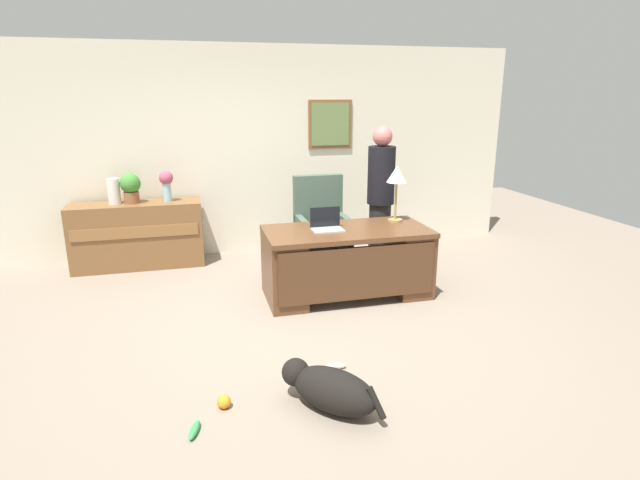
{
  "coord_description": "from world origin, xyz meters",
  "views": [
    {
      "loc": [
        -0.97,
        -4.24,
        2.1
      ],
      "look_at": [
        0.21,
        0.3,
        0.75
      ],
      "focal_mm": 28.8,
      "sensor_mm": 36.0,
      "label": 1
    }
  ],
  "objects_px": {
    "person_standing": "(380,198)",
    "dog_toy_ball": "(224,402)",
    "vase_with_flowers": "(166,182)",
    "laptop": "(326,224)",
    "credenza": "(138,235)",
    "desk_lamp": "(397,178)",
    "dog_toy_bone": "(336,366)",
    "dog_lying": "(329,388)",
    "desk": "(347,260)",
    "potted_plant": "(131,187)",
    "dog_toy_plush": "(194,430)",
    "vase_empty": "(114,191)",
    "armchair": "(321,229)"
  },
  "relations": [
    {
      "from": "desk_lamp",
      "to": "vase_with_flowers",
      "type": "relative_size",
      "value": 1.62
    },
    {
      "from": "laptop",
      "to": "desk_lamp",
      "type": "bearing_deg",
      "value": 10.23
    },
    {
      "from": "credenza",
      "to": "dog_toy_plush",
      "type": "height_order",
      "value": "credenza"
    },
    {
      "from": "dog_lying",
      "to": "desk_lamp",
      "type": "xyz_separation_m",
      "value": [
        1.35,
        2.15,
        1.06
      ]
    },
    {
      "from": "dog_toy_ball",
      "to": "dog_toy_plush",
      "type": "height_order",
      "value": "dog_toy_ball"
    },
    {
      "from": "armchair",
      "to": "dog_lying",
      "type": "xyz_separation_m",
      "value": [
        -0.68,
        -2.84,
        -0.35
      ]
    },
    {
      "from": "desk",
      "to": "credenza",
      "type": "height_order",
      "value": "credenza"
    },
    {
      "from": "person_standing",
      "to": "dog_toy_ball",
      "type": "relative_size",
      "value": 17.93
    },
    {
      "from": "vase_empty",
      "to": "dog_toy_bone",
      "type": "relative_size",
      "value": 1.92
    },
    {
      "from": "dog_toy_ball",
      "to": "dog_toy_plush",
      "type": "xyz_separation_m",
      "value": [
        -0.21,
        -0.23,
        -0.02
      ]
    },
    {
      "from": "laptop",
      "to": "potted_plant",
      "type": "bearing_deg",
      "value": 143.3
    },
    {
      "from": "desk",
      "to": "credenza",
      "type": "bearing_deg",
      "value": 144.51
    },
    {
      "from": "desk_lamp",
      "to": "dog_toy_bone",
      "type": "xyz_separation_m",
      "value": [
        -1.16,
        -1.66,
        -1.19
      ]
    },
    {
      "from": "desk_lamp",
      "to": "potted_plant",
      "type": "bearing_deg",
      "value": 154.46
    },
    {
      "from": "vase_with_flowers",
      "to": "potted_plant",
      "type": "height_order",
      "value": "vase_with_flowers"
    },
    {
      "from": "credenza",
      "to": "vase_empty",
      "type": "relative_size",
      "value": 5.06
    },
    {
      "from": "laptop",
      "to": "dog_toy_bone",
      "type": "xyz_separation_m",
      "value": [
        -0.33,
        -1.51,
        -0.76
      ]
    },
    {
      "from": "armchair",
      "to": "dog_toy_plush",
      "type": "distance_m",
      "value": 3.33
    },
    {
      "from": "armchair",
      "to": "dog_lying",
      "type": "relative_size",
      "value": 1.7
    },
    {
      "from": "dog_lying",
      "to": "vase_empty",
      "type": "distance_m",
      "value": 3.99
    },
    {
      "from": "laptop",
      "to": "vase_with_flowers",
      "type": "relative_size",
      "value": 0.84
    },
    {
      "from": "vase_with_flowers",
      "to": "potted_plant",
      "type": "relative_size",
      "value": 1.05
    },
    {
      "from": "vase_empty",
      "to": "potted_plant",
      "type": "distance_m",
      "value": 0.2
    },
    {
      "from": "person_standing",
      "to": "dog_toy_ball",
      "type": "height_order",
      "value": "person_standing"
    },
    {
      "from": "vase_empty",
      "to": "dog_toy_bone",
      "type": "bearing_deg",
      "value": -57.84
    },
    {
      "from": "dog_lying",
      "to": "dog_toy_plush",
      "type": "height_order",
      "value": "dog_lying"
    },
    {
      "from": "desk",
      "to": "vase_empty",
      "type": "distance_m",
      "value": 2.97
    },
    {
      "from": "dog_toy_ball",
      "to": "dog_toy_bone",
      "type": "bearing_deg",
      "value": 18.95
    },
    {
      "from": "vase_empty",
      "to": "dog_toy_ball",
      "type": "bearing_deg",
      "value": -73.21
    },
    {
      "from": "person_standing",
      "to": "vase_empty",
      "type": "height_order",
      "value": "person_standing"
    },
    {
      "from": "person_standing",
      "to": "dog_toy_plush",
      "type": "height_order",
      "value": "person_standing"
    },
    {
      "from": "vase_empty",
      "to": "desk",
      "type": "bearing_deg",
      "value": -32.99
    },
    {
      "from": "vase_with_flowers",
      "to": "laptop",
      "type": "bearing_deg",
      "value": -43.15
    },
    {
      "from": "credenza",
      "to": "laptop",
      "type": "distance_m",
      "value": 2.55
    },
    {
      "from": "potted_plant",
      "to": "dog_toy_ball",
      "type": "bearing_deg",
      "value": -76.33
    },
    {
      "from": "dog_toy_bone",
      "to": "desk",
      "type": "bearing_deg",
      "value": 69.37
    },
    {
      "from": "desk",
      "to": "person_standing",
      "type": "bearing_deg",
      "value": 48.55
    },
    {
      "from": "vase_empty",
      "to": "desk_lamp",
      "type": "bearing_deg",
      "value": -24.1
    },
    {
      "from": "dog_lying",
      "to": "desk_lamp",
      "type": "height_order",
      "value": "desk_lamp"
    },
    {
      "from": "dog_lying",
      "to": "laptop",
      "type": "bearing_deg",
      "value": 75.42
    },
    {
      "from": "laptop",
      "to": "desk",
      "type": "bearing_deg",
      "value": -17.94
    },
    {
      "from": "armchair",
      "to": "dog_toy_bone",
      "type": "bearing_deg",
      "value": -101.84
    },
    {
      "from": "credenza",
      "to": "dog_toy_ball",
      "type": "distance_m",
      "value": 3.44
    },
    {
      "from": "laptop",
      "to": "dog_toy_plush",
      "type": "bearing_deg",
      "value": -124.95
    },
    {
      "from": "armchair",
      "to": "dog_toy_ball",
      "type": "distance_m",
      "value": 3.03
    },
    {
      "from": "dog_lying",
      "to": "person_standing",
      "type": "bearing_deg",
      "value": 62.76
    },
    {
      "from": "potted_plant",
      "to": "dog_toy_bone",
      "type": "distance_m",
      "value": 3.61
    },
    {
      "from": "person_standing",
      "to": "dog_lying",
      "type": "xyz_separation_m",
      "value": [
        -1.36,
        -2.65,
        -0.74
      ]
    },
    {
      "from": "dog_toy_bone",
      "to": "dog_lying",
      "type": "bearing_deg",
      "value": -111.17
    },
    {
      "from": "desk_lamp",
      "to": "potted_plant",
      "type": "relative_size",
      "value": 1.71
    }
  ]
}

